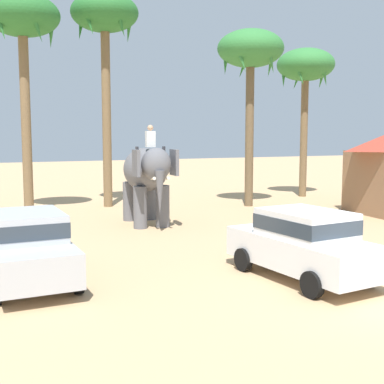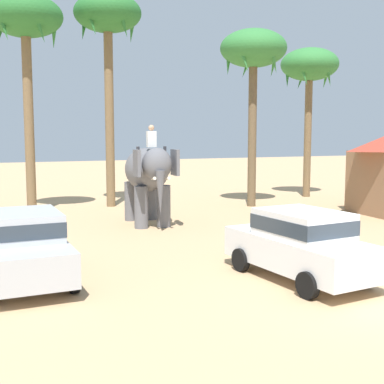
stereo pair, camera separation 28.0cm
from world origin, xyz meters
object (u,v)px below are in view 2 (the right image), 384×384
at_px(palm_tree_far_back, 108,22).
at_px(palm_tree_left_of_road, 253,54).
at_px(palm_tree_near_hut, 25,24).
at_px(palm_tree_behind_elephant, 309,69).
at_px(car_parked_far_side, 26,244).
at_px(car_sedan_foreground, 301,242).
at_px(elephant_with_mahout, 148,174).

bearing_deg(palm_tree_far_back, palm_tree_left_of_road, -23.42).
relative_size(palm_tree_near_hut, palm_tree_left_of_road, 1.11).
distance_m(palm_tree_behind_elephant, palm_tree_left_of_road, 5.30).
relative_size(car_parked_far_side, palm_tree_far_back, 0.41).
bearing_deg(palm_tree_far_back, palm_tree_behind_elephant, -3.47).
height_order(palm_tree_behind_elephant, palm_tree_left_of_road, palm_tree_left_of_road).
bearing_deg(palm_tree_far_back, car_sedan_foreground, -86.64).
bearing_deg(car_sedan_foreground, palm_tree_left_of_road, 64.49).
bearing_deg(car_parked_far_side, car_sedan_foreground, -22.00).
bearing_deg(palm_tree_left_of_road, palm_tree_near_hut, 169.42).
bearing_deg(palm_tree_near_hut, car_parked_far_side, -97.29).
xyz_separation_m(car_sedan_foreground, palm_tree_near_hut, (-4.70, 13.51, 7.33)).
distance_m(elephant_with_mahout, palm_tree_behind_elephant, 13.34).
relative_size(car_parked_far_side, palm_tree_left_of_road, 0.48).
height_order(elephant_with_mahout, palm_tree_near_hut, palm_tree_near_hut).
height_order(palm_tree_left_of_road, palm_tree_far_back, palm_tree_far_back).
bearing_deg(palm_tree_behind_elephant, elephant_with_mahout, -156.32).
distance_m(car_parked_far_side, palm_tree_left_of_road, 16.14).
bearing_deg(elephant_with_mahout, car_sedan_foreground, -84.40).
height_order(car_parked_far_side, palm_tree_near_hut, palm_tree_near_hut).
xyz_separation_m(palm_tree_behind_elephant, palm_tree_near_hut, (-15.10, -0.17, 1.10)).
xyz_separation_m(elephant_with_mahout, palm_tree_left_of_road, (6.39, 2.86, 5.39)).
bearing_deg(car_sedan_foreground, palm_tree_behind_elephant, 52.74).
height_order(elephant_with_mahout, palm_tree_far_back, palm_tree_far_back).
bearing_deg(palm_tree_far_back, elephant_with_mahout, -90.13).
bearing_deg(palm_tree_left_of_road, car_parked_far_side, -141.90).
height_order(car_sedan_foreground, palm_tree_behind_elephant, palm_tree_behind_elephant).
bearing_deg(car_sedan_foreground, palm_tree_far_back, 93.36).
relative_size(palm_tree_behind_elephant, palm_tree_left_of_road, 0.97).
relative_size(car_sedan_foreground, car_parked_far_side, 1.03).
height_order(car_parked_far_side, palm_tree_far_back, palm_tree_far_back).
height_order(car_parked_far_side, elephant_with_mahout, elephant_with_mahout).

